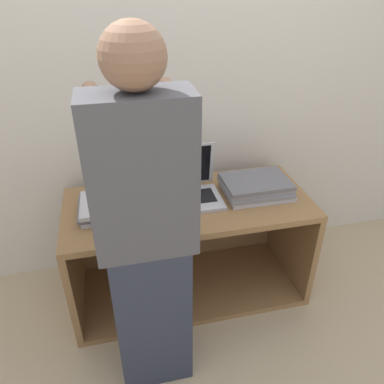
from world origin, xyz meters
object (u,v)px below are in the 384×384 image
object	(u,v)px
laptop_open	(186,189)
laptop_stack_right	(256,187)
person	(147,239)
laptop_stack_left	(116,205)

from	to	relation	value
laptop_open	laptop_stack_right	size ratio (longest dim) A/B	0.96
laptop_stack_right	person	world-z (taller)	person
laptop_open	laptop_stack_right	distance (m)	0.41
laptop_open	laptop_stack_left	world-z (taller)	laptop_open
laptop_open	person	size ratio (longest dim) A/B	0.22
laptop_open	person	bearing A→B (deg)	-117.08
laptop_stack_right	person	xyz separation A→B (m)	(-0.69, -0.51, 0.13)
laptop_stack_left	laptop_stack_right	xyz separation A→B (m)	(0.81, -0.00, 0.01)
laptop_stack_left	person	distance (m)	0.54
laptop_stack_left	person	size ratio (longest dim) A/B	0.23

